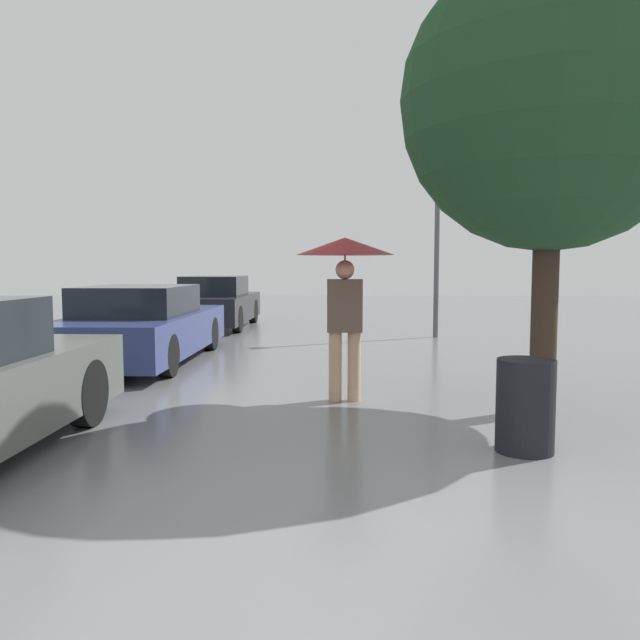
% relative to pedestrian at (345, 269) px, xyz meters
% --- Properties ---
extents(ground_plane, '(60.00, 60.00, 0.00)m').
position_rel_pedestrian_xyz_m(ground_plane, '(0.09, -4.17, -1.50)').
color(ground_plane, slate).
extents(pedestrian, '(1.10, 1.10, 1.86)m').
position_rel_pedestrian_xyz_m(pedestrian, '(0.00, 0.00, 0.00)').
color(pedestrian, tan).
rests_on(pedestrian, ground_plane).
extents(parked_car_middle, '(1.76, 4.55, 1.23)m').
position_rel_pedestrian_xyz_m(parked_car_middle, '(-3.23, 2.79, -0.92)').
color(parked_car_middle, navy).
rests_on(parked_car_middle, ground_plane).
extents(parked_car_farthest, '(1.65, 4.20, 1.29)m').
position_rel_pedestrian_xyz_m(parked_car_farthest, '(-3.18, 8.48, -0.90)').
color(parked_car_farthest, black).
rests_on(parked_car_farthest, ground_plane).
extents(tree, '(3.05, 3.05, 4.73)m').
position_rel_pedestrian_xyz_m(tree, '(2.08, -0.49, 1.70)').
color(tree, '#38281E').
rests_on(tree, ground_plane).
extents(street_lamp, '(0.31, 0.31, 4.19)m').
position_rel_pedestrian_xyz_m(street_lamp, '(2.00, 6.45, 1.26)').
color(street_lamp, '#515456').
rests_on(street_lamp, ground_plane).
extents(trash_bin, '(0.48, 0.48, 0.77)m').
position_rel_pedestrian_xyz_m(trash_bin, '(1.48, -1.92, -1.11)').
color(trash_bin, black).
rests_on(trash_bin, ground_plane).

